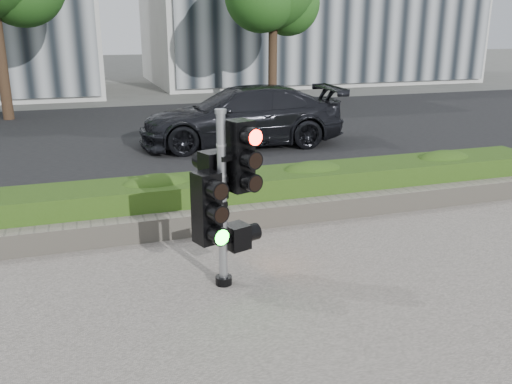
% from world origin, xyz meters
% --- Properties ---
extents(ground, '(120.00, 120.00, 0.00)m').
position_xyz_m(ground, '(0.00, 0.00, 0.00)').
color(ground, '#51514C').
rests_on(ground, ground).
extents(road, '(60.00, 13.00, 0.02)m').
position_xyz_m(road, '(0.00, 10.00, 0.01)').
color(road, black).
rests_on(road, ground).
extents(curb, '(60.00, 0.25, 0.12)m').
position_xyz_m(curb, '(0.00, 3.15, 0.06)').
color(curb, gray).
rests_on(curb, ground).
extents(stone_wall, '(12.00, 0.32, 0.34)m').
position_xyz_m(stone_wall, '(0.00, 1.90, 0.20)').
color(stone_wall, gray).
rests_on(stone_wall, sidewalk).
extents(hedge, '(12.00, 1.00, 0.68)m').
position_xyz_m(hedge, '(0.00, 2.55, 0.37)').
color(hedge, '#507D26').
rests_on(hedge, sidewalk).
extents(traffic_signal, '(0.79, 0.68, 2.15)m').
position_xyz_m(traffic_signal, '(-0.75, 0.15, 1.22)').
color(traffic_signal, black).
rests_on(traffic_signal, sidewalk).
extents(car_dark, '(5.49, 2.50, 1.56)m').
position_xyz_m(car_dark, '(1.85, 7.93, 0.80)').
color(car_dark, black).
rests_on(car_dark, road).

